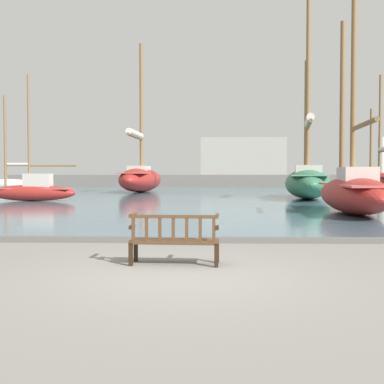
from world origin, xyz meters
The scene contains 11 objects.
ground_plane centered at (0.00, 0.00, 0.00)m, with size 160.00×160.00×0.00m, color gray.
harbor_water centered at (0.00, 44.00, 0.04)m, with size 100.00×80.00×0.08m, color slate.
quay_edge_kerb centered at (0.00, 3.85, 0.06)m, with size 40.00×0.30×0.12m, color #5B5954.
park_bench centered at (-0.15, 0.97, 0.47)m, with size 1.63×0.61×0.92m.
sailboat_mid_port centered at (-5.44, 36.02, 1.38)m, with size 3.88×11.63×13.52m.
sailboat_nearest_port centered at (-20.08, 41.70, 0.78)m, with size 6.24×1.97×8.01m.
sailboat_outer_starboard centered at (17.68, 40.14, 1.15)m, with size 2.70×9.45×11.40m.
sailboat_nearest_starboard centered at (-9.87, 20.57, 0.75)m, with size 5.45×1.65×7.48m.
sailboat_distant_harbor centered at (6.41, 11.89, 1.01)m, with size 2.93×8.35×10.17m.
sailboat_outer_port centered at (7.19, 24.27, 1.31)m, with size 4.71×12.35×13.17m.
far_breakwater centered at (2.17, 54.71, 1.98)m, with size 50.03×2.40×6.49m.
Camera 1 is at (0.39, -7.69, 1.63)m, focal length 45.00 mm.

